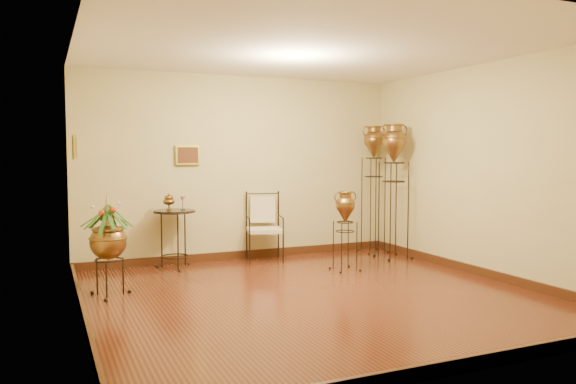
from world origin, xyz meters
name	(u,v)px	position (x,y,z in m)	size (l,w,h in m)	color
ground	(313,295)	(0.00, 0.00, 0.00)	(5.00, 5.00, 0.00)	#5F2416
room_shell	(313,144)	(-0.01, 0.01, 1.73)	(5.02, 5.02, 2.81)	#CDC084
amphora_tall	(373,187)	(2.15, 2.15, 1.07)	(0.47, 0.47, 2.09)	black
amphora_mid	(394,190)	(2.15, 1.57, 1.06)	(0.48, 0.48, 2.10)	black
amphora_short	(345,230)	(1.02, 1.08, 0.56)	(0.40, 0.40, 1.12)	black
planter_urn	(108,237)	(-2.15, 0.90, 0.68)	(0.79, 0.79, 1.22)	black
armchair	(264,227)	(0.23, 2.15, 0.51)	(0.69, 0.66, 1.02)	black
side_table	(175,238)	(-1.12, 2.15, 0.43)	(0.61, 0.61, 1.05)	black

